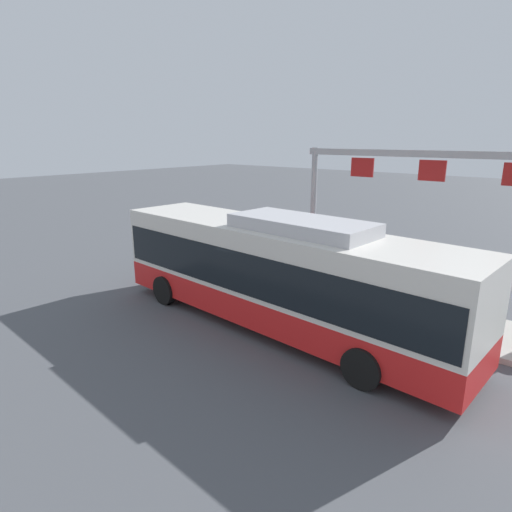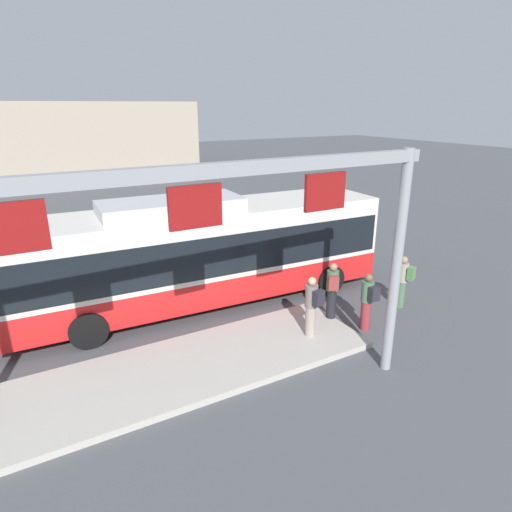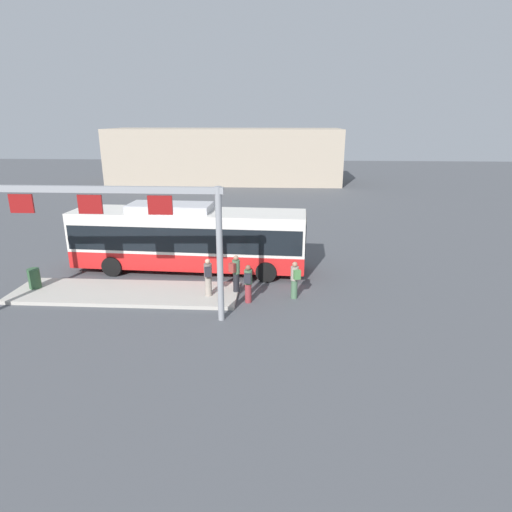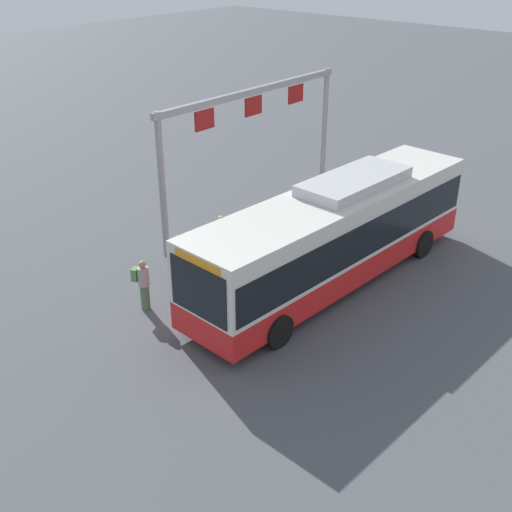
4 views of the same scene
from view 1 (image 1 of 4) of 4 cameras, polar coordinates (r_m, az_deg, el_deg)
The scene contains 8 objects.
ground_plane at distance 13.37m, azimuth 2.63°, elevation -9.27°, with size 120.00×120.00×0.00m, color #4C4F54.
platform_curb at distance 15.00m, azimuth 17.42°, elevation -6.85°, with size 10.00×2.80×0.16m, color #B2ADA3.
bus_main at distance 12.72m, azimuth 2.75°, elevation -1.83°, with size 11.78×3.10×3.46m.
person_boarding at distance 18.72m, azimuth -3.84°, elevation 0.85°, with size 0.48×0.60×1.67m.
person_waiting_near at distance 17.85m, azimuth 1.95°, elevation 0.16°, with size 0.35×0.53×1.67m.
person_waiting_mid at distance 16.84m, azimuth 1.86°, elevation -0.21°, with size 0.55×0.60×1.67m.
person_waiting_far at distance 16.63m, azimuth 6.09°, elevation -0.49°, with size 0.39×0.56×1.67m.
platform_sign_gantry at distance 16.11m, azimuth 22.03°, elevation 7.88°, with size 9.83×0.24×5.20m.
Camera 1 is at (-7.41, 9.64, 5.57)m, focal length 30.20 mm.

